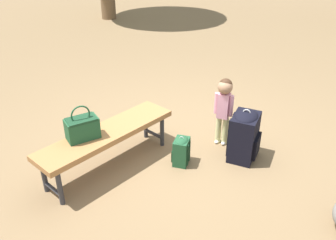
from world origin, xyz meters
TOP-DOWN VIEW (x-y plane):
  - ground_plane at (0.00, 0.00)m, footprint 40.00×40.00m
  - park_bench at (-0.79, 0.04)m, footprint 1.65×0.81m
  - handbag at (-1.04, 0.03)m, footprint 0.32×0.19m
  - child_standing at (0.56, -0.25)m, footprint 0.18×0.20m
  - backpack_large at (0.57, -0.62)m, footprint 0.46×0.43m
  - backpack_small at (-0.09, -0.34)m, footprint 0.26×0.25m

SIDE VIEW (x-z plane):
  - ground_plane at x=0.00m, z-range 0.00..0.00m
  - backpack_small at x=-0.09m, z-range 0.00..0.35m
  - backpack_large at x=0.57m, z-range 0.00..0.62m
  - park_bench at x=-0.79m, z-range 0.17..0.62m
  - child_standing at x=0.56m, z-range 0.14..0.98m
  - handbag at x=-1.04m, z-range 0.39..0.76m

